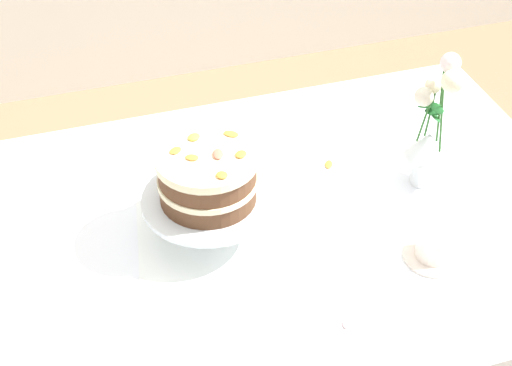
% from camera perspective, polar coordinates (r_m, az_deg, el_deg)
% --- Properties ---
extents(dining_table, '(1.40, 1.00, 0.74)m').
position_cam_1_polar(dining_table, '(1.83, 2.33, -5.12)').
color(dining_table, white).
rests_on(dining_table, ground).
extents(linen_napkin, '(0.37, 0.37, 0.00)m').
position_cam_1_polar(linen_napkin, '(1.76, -3.33, -3.50)').
color(linen_napkin, white).
rests_on(linen_napkin, dining_table).
extents(cake_stand, '(0.29, 0.29, 0.10)m').
position_cam_1_polar(cake_stand, '(1.70, -3.44, -1.49)').
color(cake_stand, silver).
rests_on(cake_stand, linen_napkin).
extents(layer_cake, '(0.22, 0.22, 0.12)m').
position_cam_1_polar(layer_cake, '(1.65, -3.53, 0.50)').
color(layer_cake, brown).
rests_on(layer_cake, cake_stand).
extents(flower_vase, '(0.11, 0.12, 0.35)m').
position_cam_1_polar(flower_vase, '(1.84, 12.52, 3.53)').
color(flower_vase, silver).
rests_on(flower_vase, dining_table).
extents(teacup, '(0.13, 0.13, 0.06)m').
position_cam_1_polar(teacup, '(1.72, 12.78, -4.60)').
color(teacup, silver).
rests_on(teacup, dining_table).
extents(loose_petal_0, '(0.03, 0.04, 0.01)m').
position_cam_1_polar(loose_petal_0, '(1.94, 5.28, 1.36)').
color(loose_petal_0, orange).
rests_on(loose_petal_0, dining_table).
extents(loose_petal_1, '(0.03, 0.04, 0.00)m').
position_cam_1_polar(loose_petal_1, '(1.58, 6.65, -10.03)').
color(loose_petal_1, pink).
rests_on(loose_petal_1, dining_table).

